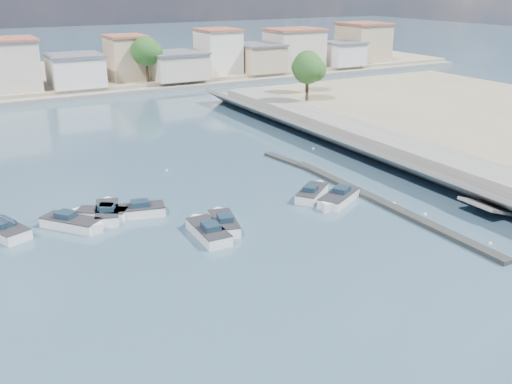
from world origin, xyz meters
TOP-DOWN VIEW (x-y plane):
  - ground at (0.00, 40.00)m, footprint 400.00×400.00m
  - seawall_walkway at (18.50, 13.00)m, footprint 5.00×90.00m
  - breakwater at (6.90, 12.69)m, footprint 2.00×31.02m
  - far_shore_land at (0.00, 92.00)m, footprint 160.00×40.00m
  - far_shore_quay at (0.00, 71.00)m, footprint 160.00×2.50m
  - far_town at (10.71, 76.92)m, footprint 113.01×12.80m
  - shore_trees at (8.34, 68.11)m, footprint 74.56×38.32m
  - motorboat_a at (-8.98, 11.51)m, footprint 2.10×5.44m
  - motorboat_b at (-7.21, 12.34)m, footprint 2.79×4.93m
  - motorboat_c at (-12.85, 18.09)m, footprint 5.56×2.97m
  - motorboat_d at (3.76, 12.10)m, footprint 5.16×4.02m
  - motorboat_e at (-14.56, 19.05)m, footprint 3.03×5.17m
  - motorboat_f at (-15.28, 18.79)m, footprint 4.20×3.61m
  - motorboat_g at (-17.52, 17.85)m, footprint 4.46×4.88m
  - motorboat_h at (2.79, 14.49)m, footprint 4.56×4.07m
  - mooring_buoys at (6.11, 14.35)m, footprint 18.07×28.42m

SIDE VIEW (x-z plane):
  - ground at x=0.00m, z-range 0.00..0.00m
  - mooring_buoys at x=6.11m, z-range -0.10..0.20m
  - breakwater at x=6.90m, z-range 0.00..0.35m
  - motorboat_d at x=3.76m, z-range -0.36..1.12m
  - motorboat_b at x=-7.21m, z-range -0.36..1.12m
  - motorboat_f at x=-15.28m, z-range -0.36..1.12m
  - motorboat_e at x=-14.56m, z-range -0.36..1.12m
  - motorboat_h at x=2.79m, z-range -0.36..1.12m
  - motorboat_a at x=-8.98m, z-range -0.36..1.12m
  - motorboat_c at x=-12.85m, z-range -0.36..1.12m
  - motorboat_g at x=-17.52m, z-range -0.36..1.12m
  - far_shore_quay at x=0.00m, z-range 0.00..0.80m
  - far_shore_land at x=0.00m, z-range 0.00..1.40m
  - seawall_walkway at x=18.50m, z-range 0.00..1.80m
  - far_town at x=10.71m, z-range 0.76..9.11m
  - shore_trees at x=8.34m, z-range 2.26..10.18m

